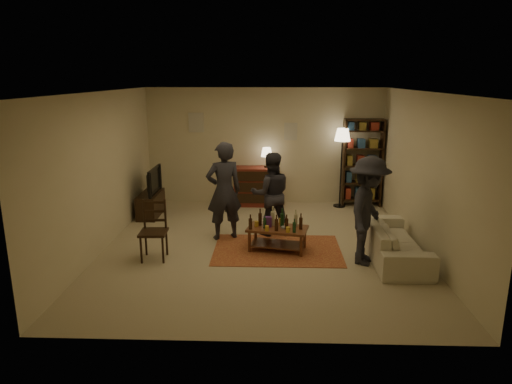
{
  "coord_description": "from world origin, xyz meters",
  "views": [
    {
      "loc": [
        0.17,
        -7.62,
        2.95
      ],
      "look_at": [
        -0.1,
        0.1,
        0.98
      ],
      "focal_mm": 32.0,
      "sensor_mm": 36.0,
      "label": 1
    }
  ],
  "objects_px": {
    "dresser": "(256,185)",
    "sofa": "(393,240)",
    "person_right": "(271,194)",
    "person_by_sofa": "(368,211)",
    "dining_chair": "(154,228)",
    "tv_stand": "(151,198)",
    "person_left": "(224,191)",
    "bookshelf": "(362,162)",
    "floor_lamp": "(342,140)",
    "coffee_table": "(277,230)"
  },
  "relations": [
    {
      "from": "bookshelf",
      "to": "tv_stand",
      "type": "bearing_deg",
      "value": -168.2
    },
    {
      "from": "coffee_table",
      "to": "bookshelf",
      "type": "distance_m",
      "value": 3.6
    },
    {
      "from": "sofa",
      "to": "person_by_sofa",
      "type": "height_order",
      "value": "person_by_sofa"
    },
    {
      "from": "person_left",
      "to": "bookshelf",
      "type": "bearing_deg",
      "value": -163.09
    },
    {
      "from": "floor_lamp",
      "to": "person_by_sofa",
      "type": "xyz_separation_m",
      "value": [
        -0.05,
        -3.3,
        -0.67
      ]
    },
    {
      "from": "floor_lamp",
      "to": "tv_stand",
      "type": "bearing_deg",
      "value": -168.55
    },
    {
      "from": "dresser",
      "to": "bookshelf",
      "type": "distance_m",
      "value": 2.5
    },
    {
      "from": "coffee_table",
      "to": "tv_stand",
      "type": "xyz_separation_m",
      "value": [
        -2.71,
        1.95,
        0.01
      ]
    },
    {
      "from": "dresser",
      "to": "floor_lamp",
      "type": "bearing_deg",
      "value": -1.87
    },
    {
      "from": "tv_stand",
      "to": "person_left",
      "type": "relative_size",
      "value": 0.58
    },
    {
      "from": "tv_stand",
      "to": "dresser",
      "type": "height_order",
      "value": "dresser"
    },
    {
      "from": "person_right",
      "to": "bookshelf",
      "type": "bearing_deg",
      "value": -143.34
    },
    {
      "from": "bookshelf",
      "to": "floor_lamp",
      "type": "height_order",
      "value": "bookshelf"
    },
    {
      "from": "coffee_table",
      "to": "sofa",
      "type": "relative_size",
      "value": 0.53
    },
    {
      "from": "sofa",
      "to": "person_right",
      "type": "distance_m",
      "value": 2.36
    },
    {
      "from": "person_by_sofa",
      "to": "floor_lamp",
      "type": "bearing_deg",
      "value": 22.29
    },
    {
      "from": "dresser",
      "to": "person_by_sofa",
      "type": "height_order",
      "value": "person_by_sofa"
    },
    {
      "from": "coffee_table",
      "to": "dining_chair",
      "type": "distance_m",
      "value": 2.08
    },
    {
      "from": "tv_stand",
      "to": "dresser",
      "type": "relative_size",
      "value": 0.78
    },
    {
      "from": "floor_lamp",
      "to": "person_left",
      "type": "height_order",
      "value": "person_left"
    },
    {
      "from": "dining_chair",
      "to": "sofa",
      "type": "distance_m",
      "value": 3.97
    },
    {
      "from": "person_right",
      "to": "tv_stand",
      "type": "bearing_deg",
      "value": -31.73
    },
    {
      "from": "dining_chair",
      "to": "tv_stand",
      "type": "bearing_deg",
      "value": 103.32
    },
    {
      "from": "sofa",
      "to": "person_by_sofa",
      "type": "distance_m",
      "value": 0.8
    },
    {
      "from": "person_right",
      "to": "person_by_sofa",
      "type": "xyz_separation_m",
      "value": [
        1.54,
        -1.33,
        0.08
      ]
    },
    {
      "from": "dining_chair",
      "to": "floor_lamp",
      "type": "distance_m",
      "value": 4.87
    },
    {
      "from": "dresser",
      "to": "person_by_sofa",
      "type": "relative_size",
      "value": 0.78
    },
    {
      "from": "sofa",
      "to": "person_left",
      "type": "distance_m",
      "value": 3.08
    },
    {
      "from": "sofa",
      "to": "person_left",
      "type": "xyz_separation_m",
      "value": [
        -2.9,
        0.83,
        0.6
      ]
    },
    {
      "from": "sofa",
      "to": "person_left",
      "type": "height_order",
      "value": "person_left"
    },
    {
      "from": "dresser",
      "to": "bookshelf",
      "type": "bearing_deg",
      "value": 1.57
    },
    {
      "from": "tv_stand",
      "to": "dresser",
      "type": "bearing_deg",
      "value": 22.07
    },
    {
      "from": "person_left",
      "to": "tv_stand",
      "type": "bearing_deg",
      "value": -59.84
    },
    {
      "from": "coffee_table",
      "to": "dining_chair",
      "type": "bearing_deg",
      "value": -168.7
    },
    {
      "from": "dining_chair",
      "to": "bookshelf",
      "type": "distance_m",
      "value": 5.24
    },
    {
      "from": "person_right",
      "to": "person_by_sofa",
      "type": "relative_size",
      "value": 0.9
    },
    {
      "from": "tv_stand",
      "to": "person_right",
      "type": "relative_size",
      "value": 0.67
    },
    {
      "from": "coffee_table",
      "to": "sofa",
      "type": "xyz_separation_m",
      "value": [
        1.93,
        -0.25,
        -0.07
      ]
    },
    {
      "from": "tv_stand",
      "to": "person_left",
      "type": "bearing_deg",
      "value": -38.18
    },
    {
      "from": "tv_stand",
      "to": "bookshelf",
      "type": "relative_size",
      "value": 0.52
    },
    {
      "from": "tv_stand",
      "to": "floor_lamp",
      "type": "height_order",
      "value": "floor_lamp"
    },
    {
      "from": "dining_chair",
      "to": "tv_stand",
      "type": "distance_m",
      "value": 2.46
    },
    {
      "from": "dining_chair",
      "to": "dresser",
      "type": "bearing_deg",
      "value": 61.56
    },
    {
      "from": "coffee_table",
      "to": "tv_stand",
      "type": "height_order",
      "value": "tv_stand"
    },
    {
      "from": "dining_chair",
      "to": "floor_lamp",
      "type": "height_order",
      "value": "floor_lamp"
    },
    {
      "from": "person_left",
      "to": "person_right",
      "type": "xyz_separation_m",
      "value": [
        0.86,
        0.25,
        -0.12
      ]
    },
    {
      "from": "tv_stand",
      "to": "dining_chair",
      "type": "bearing_deg",
      "value": -73.9
    },
    {
      "from": "sofa",
      "to": "person_left",
      "type": "relative_size",
      "value": 1.15
    },
    {
      "from": "dresser",
      "to": "sofa",
      "type": "distance_m",
      "value": 3.93
    },
    {
      "from": "dining_chair",
      "to": "sofa",
      "type": "height_order",
      "value": "dining_chair"
    }
  ]
}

